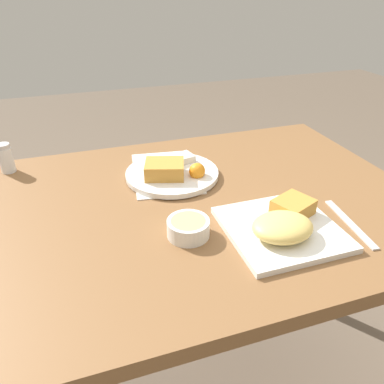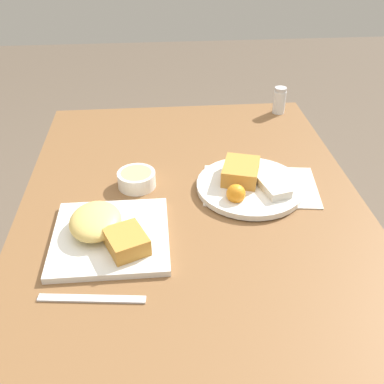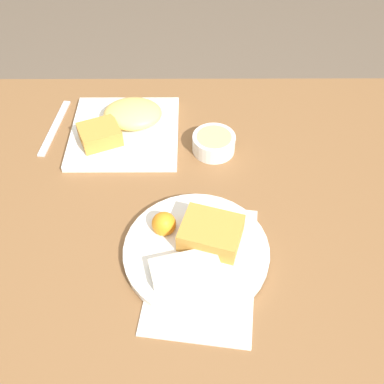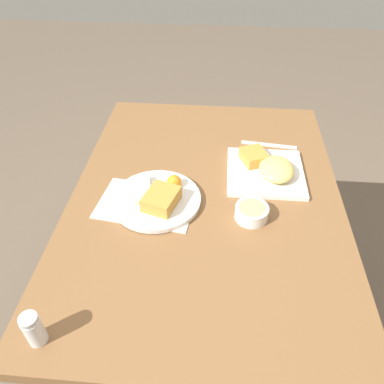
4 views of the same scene
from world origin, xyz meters
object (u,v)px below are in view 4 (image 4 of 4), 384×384
at_px(butter_knife, 269,145).
at_px(plate_square_near, 268,169).
at_px(salt_shaker, 34,330).
at_px(plate_oval_far, 157,198).
at_px(sauce_ramekin, 252,212).

bearing_deg(butter_knife, plate_square_near, 90.47).
distance_m(salt_shaker, butter_knife, 0.92).
xyz_separation_m(plate_oval_far, butter_knife, (0.32, -0.34, -0.02)).
distance_m(sauce_ramekin, butter_knife, 0.37).
distance_m(plate_square_near, butter_knife, 0.16).
bearing_deg(sauce_ramekin, butter_knife, -11.74).
height_order(plate_square_near, plate_oval_far, plate_square_near).
xyz_separation_m(plate_square_near, plate_oval_far, (-0.16, 0.32, -0.00)).
bearing_deg(salt_shaker, plate_oval_far, -22.74).
bearing_deg(butter_knife, plate_oval_far, 49.67).
height_order(plate_square_near, salt_shaker, salt_shaker).
relative_size(plate_oval_far, sauce_ramekin, 2.79).
xyz_separation_m(plate_oval_far, sauce_ramekin, (-0.04, -0.27, 0.00)).
height_order(plate_oval_far, butter_knife, plate_oval_far).
distance_m(plate_oval_far, butter_knife, 0.47).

